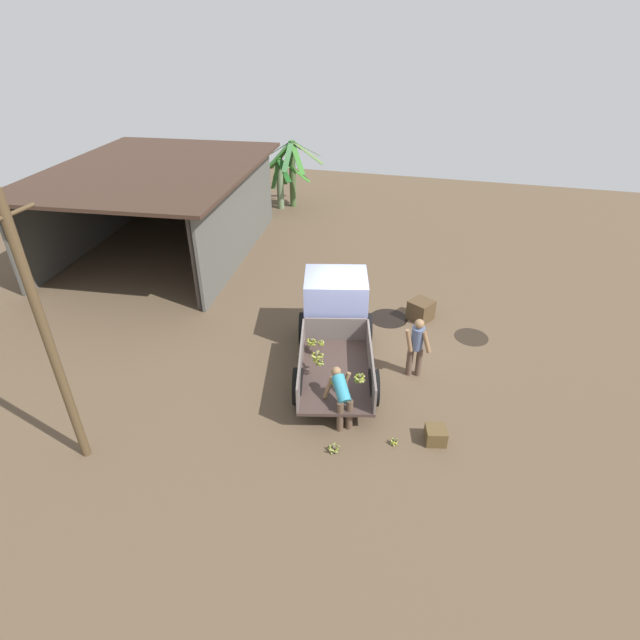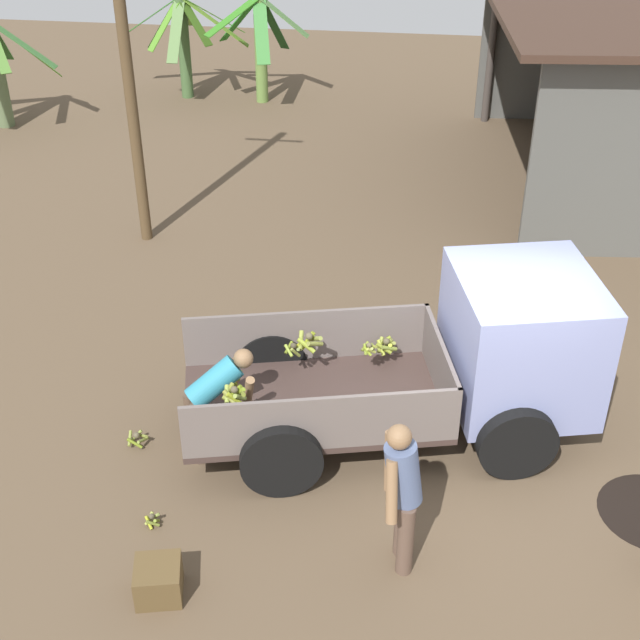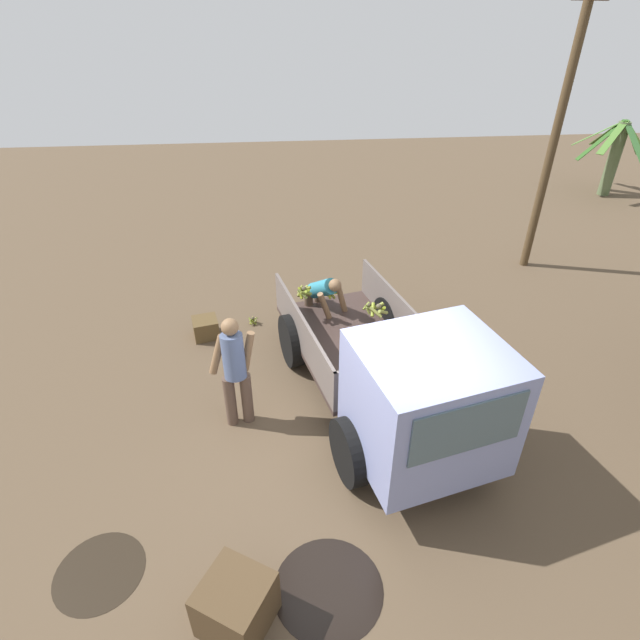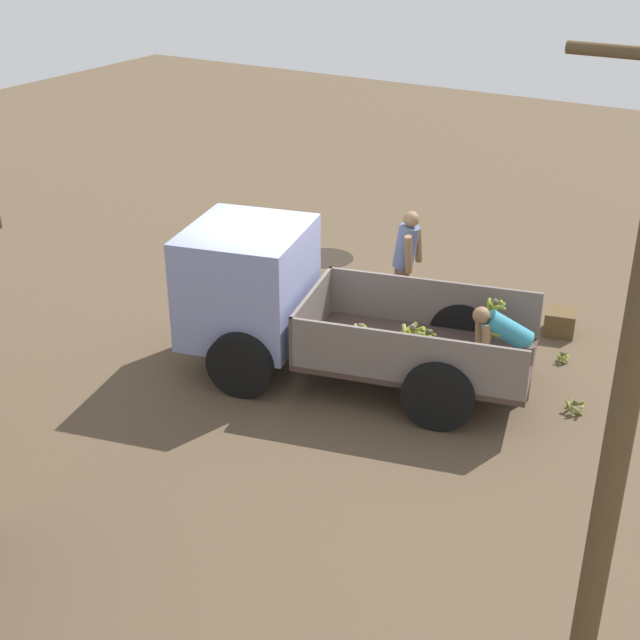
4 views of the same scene
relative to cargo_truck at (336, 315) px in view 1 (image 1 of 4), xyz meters
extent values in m
plane|color=brown|center=(0.13, -0.53, -1.05)|extent=(36.00, 36.00, 0.00)
cylinder|color=black|center=(1.93, -1.25, -1.04)|extent=(1.18, 1.18, 0.01)
cylinder|color=black|center=(1.51, -3.74, -1.04)|extent=(0.98, 0.98, 0.01)
cube|color=#40302B|center=(-1.85, -0.45, -0.56)|extent=(3.31, 2.40, 0.08)
cube|color=#6B605B|center=(-2.05, 0.38, -0.18)|extent=(2.91, 0.75, 0.67)
cube|color=#6B605B|center=(-1.65, -1.27, -0.18)|extent=(2.91, 0.75, 0.67)
cube|color=#6B605B|center=(-0.42, -0.10, -0.18)|extent=(0.46, 1.71, 0.67)
cube|color=#8892C5|center=(0.47, 0.11, 0.17)|extent=(1.90, 2.03, 1.53)
cube|color=#4C606B|center=(1.23, 0.30, 0.48)|extent=(0.35, 1.34, 0.68)
cylinder|color=black|center=(0.03, 0.94, -0.60)|extent=(0.93, 0.43, 0.90)
cylinder|color=black|center=(0.46, -0.82, -0.60)|extent=(0.93, 0.43, 0.90)
cylinder|color=black|center=(-2.49, 0.33, -0.60)|extent=(0.93, 0.43, 0.90)
cylinder|color=black|center=(-2.07, -1.43, -0.60)|extent=(0.93, 0.43, 0.90)
sphere|color=brown|center=(-1.26, 0.08, -0.06)|extent=(0.07, 0.07, 0.07)
cylinder|color=#AAB146|center=(-1.23, 0.04, -0.11)|extent=(0.12, 0.11, 0.11)
cylinder|color=olive|center=(-1.22, 0.07, -0.11)|extent=(0.05, 0.13, 0.12)
cylinder|color=olive|center=(-1.22, 0.12, -0.10)|extent=(0.11, 0.13, 0.08)
cylinder|color=olive|center=(-1.27, 0.12, -0.12)|extent=(0.12, 0.05, 0.13)
cylinder|color=olive|center=(-1.31, 0.11, -0.10)|extent=(0.10, 0.14, 0.09)
cylinder|color=olive|center=(-1.31, 0.07, -0.12)|extent=(0.07, 0.13, 0.12)
cylinder|color=olive|center=(-1.28, 0.04, -0.12)|extent=(0.13, 0.08, 0.12)
sphere|color=brown|center=(-2.60, -1.17, 0.10)|extent=(0.08, 0.08, 0.08)
cylinder|color=olive|center=(-2.59, -1.23, 0.02)|extent=(0.18, 0.09, 0.18)
cylinder|color=olive|center=(-2.54, -1.20, 0.02)|extent=(0.13, 0.19, 0.17)
cylinder|color=olive|center=(-2.52, -1.14, 0.05)|extent=(0.11, 0.21, 0.12)
cylinder|color=olive|center=(-2.57, -1.11, 0.02)|extent=(0.18, 0.13, 0.18)
cylinder|color=olive|center=(-2.61, -1.11, 0.02)|extent=(0.18, 0.08, 0.18)
cylinder|color=olive|center=(-2.68, -1.14, 0.04)|extent=(0.12, 0.21, 0.14)
cylinder|color=#8D9E3F|center=(-2.68, -1.18, 0.04)|extent=(0.09, 0.21, 0.14)
cylinder|color=olive|center=(-2.64, -1.23, 0.03)|extent=(0.19, 0.14, 0.16)
sphere|color=brown|center=(-1.96, 0.00, 0.06)|extent=(0.09, 0.09, 0.09)
cylinder|color=olive|center=(-1.89, -0.06, 0.00)|extent=(0.19, 0.23, 0.16)
cylinder|color=#909943|center=(-1.89, 0.06, -0.01)|extent=(0.20, 0.22, 0.17)
cylinder|color=olive|center=(-1.99, 0.06, -0.04)|extent=(0.19, 0.12, 0.23)
cylinder|color=olive|center=(-2.06, 0.00, -0.01)|extent=(0.07, 0.24, 0.16)
cylinder|color=#91A230|center=(-1.98, -0.09, -0.01)|extent=(0.24, 0.11, 0.18)
sphere|color=#433D2C|center=(-2.13, -0.12, -0.01)|extent=(0.07, 0.07, 0.07)
cylinder|color=#A2A625|center=(-2.12, -0.06, -0.07)|extent=(0.15, 0.05, 0.13)
cylinder|color=olive|center=(-2.19, -0.09, -0.06)|extent=(0.10, 0.16, 0.11)
cylinder|color=#8BA236|center=(-2.18, -0.16, -0.06)|extent=(0.13, 0.15, 0.11)
cylinder|color=olive|center=(-2.10, -0.15, -0.08)|extent=(0.13, 0.11, 0.15)
cylinder|color=olive|center=(-2.07, -0.11, -0.07)|extent=(0.05, 0.16, 0.13)
sphere|color=brown|center=(-1.07, 0.38, -0.19)|extent=(0.08, 0.08, 0.08)
cylinder|color=#9AA534|center=(-1.13, 0.35, -0.27)|extent=(0.14, 0.18, 0.17)
cylinder|color=olive|center=(-1.09, 0.30, -0.25)|extent=(0.21, 0.10, 0.13)
cylinder|color=olive|center=(-1.03, 0.31, -0.24)|extent=(0.20, 0.14, 0.12)
cylinder|color=#9BA629|center=(-1.02, 0.38, -0.28)|extent=(0.07, 0.17, 0.19)
cylinder|color=olive|center=(-1.02, 0.42, -0.27)|extent=(0.15, 0.16, 0.18)
cylinder|color=olive|center=(-1.07, 0.44, -0.28)|extent=(0.16, 0.05, 0.19)
cylinder|color=olive|center=(-1.11, 0.46, -0.25)|extent=(0.20, 0.13, 0.13)
cylinder|color=olive|center=(-1.15, 0.39, -0.26)|extent=(0.08, 0.20, 0.15)
sphere|color=#3F3929|center=(-2.76, -0.67, -0.04)|extent=(0.08, 0.08, 0.08)
cylinder|color=#A0A624|center=(-2.75, -0.72, -0.12)|extent=(0.15, 0.07, 0.17)
cylinder|color=olive|center=(-2.70, -0.68, -0.11)|extent=(0.09, 0.16, 0.16)
cylinder|color=#92A822|center=(-2.71, -0.60, -0.08)|extent=(0.18, 0.15, 0.11)
cylinder|color=olive|center=(-2.81, -0.61, -0.08)|extent=(0.17, 0.16, 0.11)
cylinder|color=olive|center=(-2.81, -0.69, -0.11)|extent=(0.11, 0.16, 0.17)
cube|color=#565550|center=(8.95, 8.37, 0.56)|extent=(0.69, 6.41, 3.22)
cube|color=#565550|center=(4.46, 11.14, 0.56)|extent=(8.50, 0.89, 3.22)
cube|color=#565550|center=(5.04, 4.83, 0.56)|extent=(8.50, 0.89, 3.22)
cube|color=#3D291E|center=(4.75, 7.99, 2.23)|extent=(9.96, 8.06, 0.12)
cylinder|color=#3F3833|center=(0.43, 10.56, 0.56)|extent=(0.16, 0.16, 3.22)
cylinder|color=#3F3833|center=(0.98, 4.66, 0.56)|extent=(0.16, 0.16, 3.22)
cylinder|color=#503D25|center=(-5.30, 4.22, 1.83)|extent=(0.18, 0.18, 5.75)
cylinder|color=#503D25|center=(-5.30, 4.22, 4.25)|extent=(1.21, 0.07, 0.07)
cylinder|color=#687E57|center=(10.91, 5.31, 0.11)|extent=(0.32, 0.32, 2.32)
cube|color=#436F30|center=(11.46, 5.38, 0.56)|extent=(1.17, 0.43, 1.54)
cube|color=#3E8331|center=(11.36, 5.69, 0.95)|extent=(1.07, 0.95, 0.76)
cube|color=#3D641C|center=(10.88, 6.05, 0.90)|extent=(0.30, 1.50, 0.87)
cube|color=#24621F|center=(10.35, 5.81, 0.97)|extent=(1.25, 1.16, 0.74)
cube|color=#386E2A|center=(10.48, 5.33, 0.74)|extent=(0.89, 0.25, 1.19)
cube|color=#1B511B|center=(10.30, 4.88, 0.97)|extent=(1.36, 1.07, 0.74)
cube|color=#348224|center=(10.95, 4.59, 0.81)|extent=(0.32, 1.47, 1.04)
cube|color=#2C5A1E|center=(11.31, 4.75, 0.81)|extent=(1.04, 1.29, 1.05)
cylinder|color=#435C30|center=(11.35, 4.82, 0.47)|extent=(0.30, 0.30, 3.04)
cube|color=#20501E|center=(12.02, 4.76, 1.71)|extent=(1.35, 0.37, 0.69)
cube|color=#1F5A1A|center=(11.70, 5.30, 1.46)|extent=(0.94, 1.15, 1.19)
cube|color=#175B19|center=(11.40, 5.37, 1.70)|extent=(0.35, 1.13, 0.72)
cube|color=#2E6926|center=(10.93, 5.27, 1.51)|extent=(1.02, 1.07, 1.08)
cube|color=#3F7541|center=(10.59, 4.77, 1.53)|extent=(1.56, 0.35, 1.05)
cube|color=#357329|center=(10.91, 4.42, 1.40)|extent=(1.07, 0.99, 1.29)
cube|color=#537239|center=(11.28, 4.05, 1.58)|extent=(0.40, 1.57, 0.95)
cube|color=#35672A|center=(11.82, 4.28, 1.64)|extent=(1.16, 1.28, 0.84)
cylinder|color=brown|center=(-0.69, -2.38, -0.62)|extent=(0.19, 0.19, 0.85)
cylinder|color=brown|center=(-0.73, -2.15, -0.62)|extent=(0.19, 0.19, 0.85)
cylinder|color=slate|center=(-0.75, -2.27, 0.13)|extent=(0.44, 0.37, 0.70)
sphere|color=#8C6746|center=(-0.81, -2.28, 0.57)|extent=(0.24, 0.24, 0.24)
cylinder|color=#8C6746|center=(-0.84, -2.50, 0.10)|extent=(0.16, 0.30, 0.63)
cylinder|color=#8C6746|center=(-0.89, -2.08, 0.10)|extent=(0.15, 0.25, 0.63)
cylinder|color=brown|center=(-3.19, -0.87, -0.65)|extent=(0.21, 0.21, 0.79)
cylinder|color=brown|center=(-3.08, -1.06, -0.65)|extent=(0.21, 0.21, 0.79)
cylinder|color=teal|center=(-2.91, -0.82, -0.10)|extent=(0.73, 0.61, 0.57)
sphere|color=#8C6746|center=(-2.61, -0.63, 0.13)|extent=(0.22, 0.22, 0.22)
cylinder|color=#8C6746|center=(-2.76, -0.49, -0.24)|extent=(0.23, 0.28, 0.59)
cylinder|color=#8C6746|center=(-2.54, -0.82, -0.23)|extent=(0.25, 0.31, 0.58)
sphere|color=#4D4532|center=(-3.33, -2.12, -0.92)|extent=(0.06, 0.06, 0.06)
cylinder|color=#99A344|center=(-3.37, -2.09, -0.98)|extent=(0.10, 0.13, 0.13)
cylinder|color=#A8B027|center=(-3.36, -2.15, -0.98)|extent=(0.11, 0.11, 0.14)
cylinder|color=olive|center=(-3.31, -2.17, -0.97)|extent=(0.14, 0.08, 0.11)
cylinder|color=olive|center=(-3.28, -2.12, -0.97)|extent=(0.03, 0.13, 0.13)
cylinder|color=#96A84B|center=(-3.33, -2.07, -0.97)|extent=(0.14, 0.05, 0.12)
sphere|color=brown|center=(-3.88, -0.89, -0.90)|extent=(0.08, 0.08, 0.08)
cylinder|color=olive|center=(-3.91, -0.84, -0.97)|extent=(0.17, 0.12, 0.15)
cylinder|color=olive|center=(-3.96, -0.91, -0.95)|extent=(0.07, 0.20, 0.11)
cylinder|color=olive|center=(-3.88, -0.97, -0.96)|extent=(0.19, 0.05, 0.13)
cylinder|color=olive|center=(-3.80, -0.92, -0.95)|extent=(0.09, 0.20, 0.11)
cylinder|color=olive|center=(-3.82, -0.83, -0.95)|extent=(0.17, 0.16, 0.12)
cube|color=brown|center=(-3.01, -2.98, -0.86)|extent=(0.53, 0.53, 0.37)
cube|color=#4D3923|center=(2.16, -2.19, -0.74)|extent=(0.88, 0.88, 0.62)
camera|label=1|loc=(-11.38, -2.58, 6.99)|focal=28.00mm
camera|label=2|loc=(-0.72, -8.54, 5.84)|focal=50.00mm
camera|label=3|loc=(4.82, -1.62, 4.28)|focal=28.00mm
camera|label=4|loc=(-6.09, 9.08, 5.04)|focal=50.00mm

